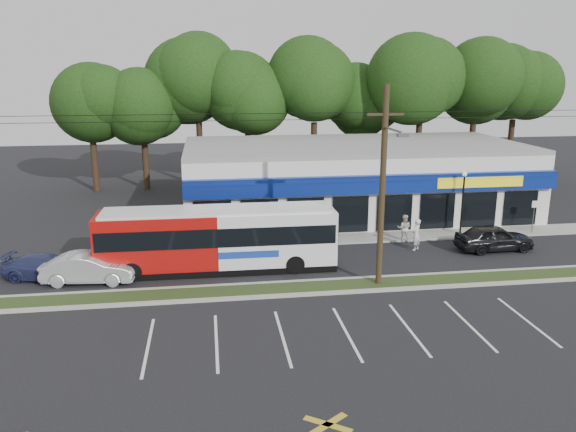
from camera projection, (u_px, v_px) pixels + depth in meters
The scene contains 16 objects.
ground at pixel (325, 296), 27.22m from camera, with size 120.00×120.00×0.00m, color black.
grass_strip at pixel (320, 287), 28.17m from camera, with size 40.00×1.60×0.12m, color #273616.
curb_south at pixel (324, 293), 27.35m from camera, with size 40.00×0.25×0.14m, color #9E9E93.
curb_north at pixel (317, 281), 28.98m from camera, with size 40.00×0.25×0.14m, color #9E9E93.
sidewalk at pixel (371, 237), 36.52m from camera, with size 32.00×2.20×0.10m, color #9E9E93.
strip_mall at pixel (353, 178), 42.55m from camera, with size 25.00×12.55×5.30m.
utility_pole at pixel (380, 181), 27.13m from camera, with size 50.00×2.77×10.00m.
lamp_post at pixel (463, 196), 36.49m from camera, with size 0.30×0.30×4.25m.
sign_post at pixel (534, 211), 37.25m from camera, with size 0.45×0.10×2.23m.
tree_line at pixel (310, 95), 50.53m from camera, with size 46.76×6.76×11.83m.
metrobus at pixel (218, 238), 30.38m from camera, with size 12.80×2.83×3.43m.
car_dark at pixel (494, 238), 33.90m from camera, with size 1.87×4.66×1.59m, color black.
car_silver at pixel (89, 268), 28.77m from camera, with size 1.63×4.67×1.54m, color #ADB0B5.
car_blue at pixel (46, 267), 29.31m from camera, with size 1.81×4.45×1.29m, color navy.
pedestrian_a at pixel (416, 235), 33.90m from camera, with size 0.71×0.46×1.94m, color silver.
pedestrian_b at pixel (404, 228), 35.61m from camera, with size 0.85×0.67×1.76m, color beige.
Camera 1 is at (-5.39, -24.83, 10.67)m, focal length 35.00 mm.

